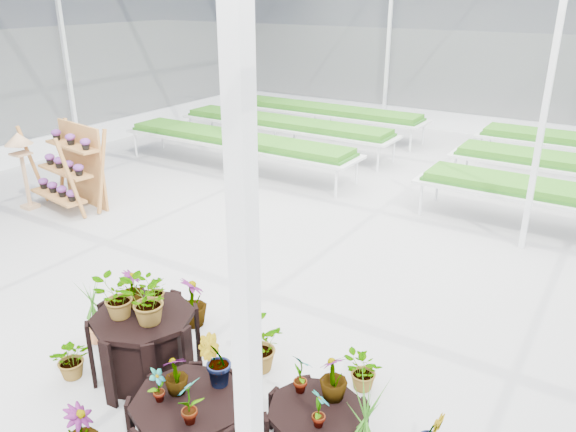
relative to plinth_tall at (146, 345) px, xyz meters
The scene contains 10 objects.
ground_plane 2.08m from the plinth_tall, 91.20° to the left, with size 24.00×24.00×0.00m, color gray.
greenhouse_shell 2.75m from the plinth_tall, 91.20° to the left, with size 18.00×24.00×4.50m, color white, non-canonical shape.
steel_frame 2.75m from the plinth_tall, 91.20° to the left, with size 18.00×24.00×4.50m, color silver, non-canonical shape.
nursery_benches 9.24m from the plinth_tall, 90.27° to the left, with size 16.00×7.00×0.84m, color silver, non-canonical shape.
plinth_tall is the anchor object (origin of this frame).
plinth_mid 1.35m from the plinth_tall, 26.57° to the right, with size 1.14×1.14×0.60m, color black.
plinth_low 2.21m from the plinth_tall, ahead, with size 1.00×1.00×0.45m, color black.
shelf_rack 6.17m from the plinth_tall, 149.97° to the left, with size 1.61×0.85×1.70m, color #AA7036, non-canonical shape.
bird_table 6.59m from the plinth_tall, 156.75° to the left, with size 0.38×0.38×1.60m, color tan, non-canonical shape.
nursery_plants 0.88m from the plinth_tall, ahead, with size 4.82×2.83×1.37m.
Camera 1 is at (4.33, -5.73, 4.20)m, focal length 35.00 mm.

